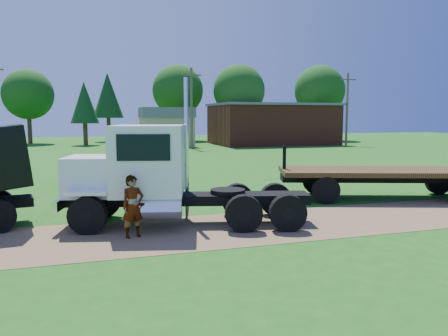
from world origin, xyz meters
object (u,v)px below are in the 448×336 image
object	(u,v)px
white_semi_tractor	(152,175)
orange_pickup	(117,169)
spectator_a	(133,207)
flatbed_trailer	(386,176)

from	to	relation	value
white_semi_tractor	orange_pickup	distance (m)	9.42
white_semi_tractor	spectator_a	world-z (taller)	white_semi_tractor
white_semi_tractor	flatbed_trailer	distance (m)	10.65
white_semi_tractor	flatbed_trailer	world-z (taller)	white_semi_tractor
white_semi_tractor	orange_pickup	bearing A→B (deg)	107.77
orange_pickup	spectator_a	distance (m)	10.82
spectator_a	orange_pickup	bearing A→B (deg)	71.17
flatbed_trailer	spectator_a	size ratio (longest dim) A/B	5.08
flatbed_trailer	orange_pickup	bearing A→B (deg)	163.72
white_semi_tractor	flatbed_trailer	bearing A→B (deg)	22.97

